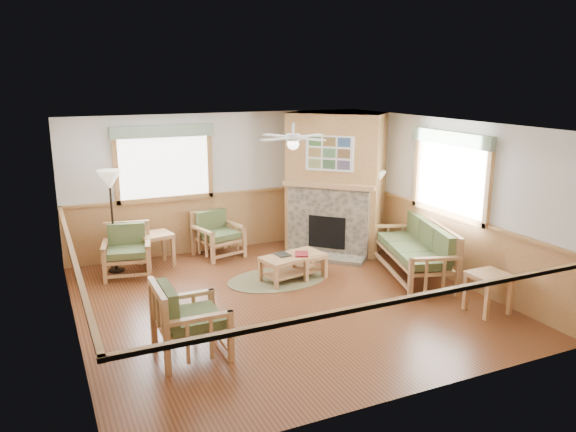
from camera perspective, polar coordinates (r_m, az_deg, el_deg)
name	(u,v)px	position (r m, az deg, el deg)	size (l,w,h in m)	color
floor	(283,301)	(8.79, -0.47, -8.60)	(6.00, 6.00, 0.01)	brown
ceiling	(283,125)	(8.14, -0.51, 9.25)	(6.00, 6.00, 0.01)	white
wall_back	(221,182)	(11.11, -6.86, 3.41)	(6.00, 0.02, 2.70)	silver
wall_front	(404,281)	(5.88, 11.67, -6.47)	(6.00, 0.02, 2.70)	silver
wall_left	(69,240)	(7.68, -21.37, -2.27)	(0.02, 6.00, 2.70)	silver
wall_right	(443,198)	(9.95, 15.49, 1.75)	(0.02, 6.00, 2.70)	silver
wainscot	(283,267)	(8.59, -0.48, -5.19)	(6.00, 6.00, 1.10)	#A87744
fireplace	(336,182)	(11.06, 4.86, 3.42)	(2.20, 2.20, 2.70)	#A87744
window_back	(162,124)	(10.63, -12.69, 9.12)	(1.90, 0.16, 1.50)	white
window_right	(454,130)	(9.60, 16.53, 8.39)	(0.16, 1.90, 1.50)	white
ceiling_fan	(293,125)	(8.54, 0.52, 9.20)	(1.24, 1.24, 0.36)	white
sofa	(413,250)	(9.92, 12.60, -3.35)	(0.85, 2.07, 0.95)	tan
armchair_back_left	(127,251)	(10.11, -16.05, -3.44)	(0.78, 0.78, 0.88)	tan
armchair_back_right	(218,234)	(10.83, -7.09, -1.85)	(0.77, 0.77, 0.87)	tan
armchair_left	(191,319)	(7.13, -9.86, -10.24)	(0.84, 0.84, 0.95)	tan
coffee_table	(292,267)	(9.59, 0.45, -5.23)	(1.08, 0.54, 0.43)	tan
end_table_chairs	(156,250)	(10.50, -13.23, -3.36)	(0.55, 0.53, 0.62)	tan
end_table_sofa	(488,293)	(8.79, 19.65, -7.35)	(0.53, 0.51, 0.60)	tan
footstool	(309,265)	(9.72, 2.17, -5.00)	(0.48, 0.48, 0.42)	tan
braided_rug	(277,279)	(9.64, -1.13, -6.45)	(1.74, 1.74, 0.01)	brown
floor_lamp_left	(113,221)	(10.27, -17.38, -0.52)	(0.42, 0.42, 1.83)	black
floor_lamp_right	(375,213)	(10.88, 8.79, 0.29)	(0.38, 0.38, 1.65)	black
book_red	(302,253)	(9.53, 1.40, -3.80)	(0.22, 0.30, 0.03)	maroon
book_dark	(283,254)	(9.51, -0.55, -3.86)	(0.20, 0.27, 0.03)	black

